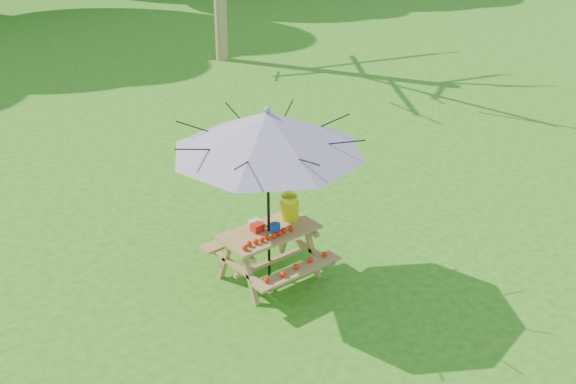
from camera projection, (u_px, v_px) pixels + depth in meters
picnic_table at (269, 255)px, 8.91m from camera, size 1.20×1.32×0.67m
patio_umbrella at (267, 132)px, 8.20m from camera, size 2.61×2.61×2.26m
produce_bins at (265, 227)px, 8.74m from camera, size 0.27×0.44×0.13m
tomatoes_row at (268, 238)px, 8.54m from camera, size 0.77×0.13×0.07m
flower_bucket at (289, 198)px, 8.92m from camera, size 0.39×0.36×0.53m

